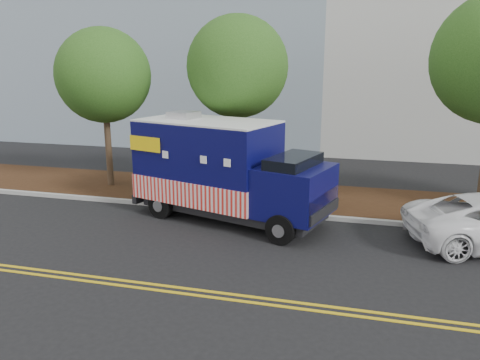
# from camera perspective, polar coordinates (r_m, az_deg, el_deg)

# --- Properties ---
(ground) EXTENTS (120.00, 120.00, 0.00)m
(ground) POSITION_cam_1_polar(r_m,az_deg,el_deg) (15.39, -1.88, -5.53)
(ground) COLOR black
(ground) RESTS_ON ground
(curb) EXTENTS (120.00, 0.18, 0.15)m
(curb) POSITION_cam_1_polar(r_m,az_deg,el_deg) (16.64, -0.52, -3.71)
(curb) COLOR #9E9E99
(curb) RESTS_ON ground
(mulch_strip) EXTENTS (120.00, 4.00, 0.15)m
(mulch_strip) POSITION_cam_1_polar(r_m,az_deg,el_deg) (18.58, 1.17, -1.76)
(mulch_strip) COLOR black
(mulch_strip) RESTS_ON ground
(centerline_near) EXTENTS (120.00, 0.10, 0.01)m
(centerline_near) POSITION_cam_1_polar(r_m,az_deg,el_deg) (11.54, -8.30, -12.75)
(centerline_near) COLOR gold
(centerline_near) RESTS_ON ground
(centerline_far) EXTENTS (120.00, 0.10, 0.01)m
(centerline_far) POSITION_cam_1_polar(r_m,az_deg,el_deg) (11.33, -8.80, -13.29)
(centerline_far) COLOR gold
(centerline_far) RESTS_ON ground
(tree_a) EXTENTS (3.78, 3.78, 6.55)m
(tree_a) POSITION_cam_1_polar(r_m,az_deg,el_deg) (19.89, -16.31, 12.10)
(tree_a) COLOR #38281C
(tree_a) RESTS_ON ground
(tree_b) EXTENTS (3.86, 3.86, 6.94)m
(tree_b) POSITION_cam_1_polar(r_m,az_deg,el_deg) (18.17, -0.31, 13.59)
(tree_b) COLOR #38281C
(tree_b) RESTS_ON ground
(sign_post) EXTENTS (0.06, 0.06, 2.40)m
(sign_post) POSITION_cam_1_polar(r_m,az_deg,el_deg) (17.03, -4.76, 0.61)
(sign_post) COLOR #473828
(sign_post) RESTS_ON ground
(food_truck) EXTENTS (7.12, 4.26, 3.54)m
(food_truck) POSITION_cam_1_polar(r_m,az_deg,el_deg) (15.68, -2.17, 0.96)
(food_truck) COLOR black
(food_truck) RESTS_ON ground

